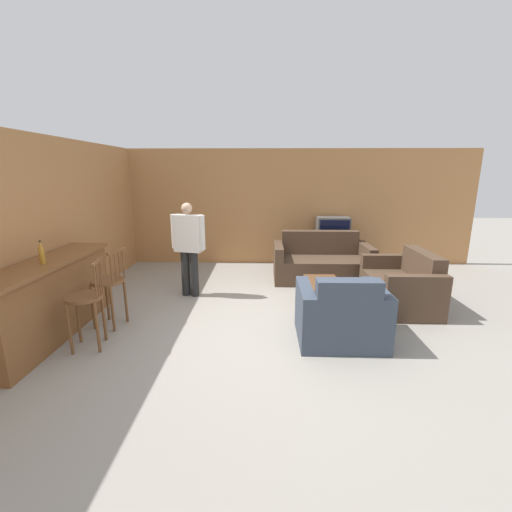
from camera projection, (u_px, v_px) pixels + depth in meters
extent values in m
plane|color=gray|center=(267.00, 332.00, 4.59)|extent=(24.00, 24.00, 0.00)
cube|color=#B27A47|center=(266.00, 208.00, 7.83)|extent=(9.40, 0.08, 2.60)
cube|color=#B27A47|center=(78.00, 221.00, 5.64)|extent=(0.08, 8.66, 2.60)
cube|color=brown|center=(50.00, 301.00, 4.38)|extent=(0.47, 2.26, 0.96)
cube|color=brown|center=(44.00, 263.00, 4.26)|extent=(0.55, 2.32, 0.05)
cylinder|color=brown|center=(84.00, 297.00, 4.06)|extent=(0.51, 0.51, 0.04)
cylinder|color=brown|center=(78.00, 319.00, 4.26)|extent=(0.04, 0.04, 0.63)
cylinder|color=brown|center=(70.00, 330.00, 3.97)|extent=(0.04, 0.04, 0.63)
cylinder|color=brown|center=(104.00, 317.00, 4.31)|extent=(0.04, 0.04, 0.63)
cylinder|color=brown|center=(97.00, 328.00, 4.02)|extent=(0.04, 0.04, 0.63)
cylinder|color=brown|center=(101.00, 276.00, 4.16)|extent=(0.02, 0.02, 0.38)
cylinder|color=brown|center=(99.00, 278.00, 4.08)|extent=(0.02, 0.02, 0.38)
cylinder|color=brown|center=(97.00, 280.00, 3.99)|extent=(0.02, 0.02, 0.38)
cylinder|color=brown|center=(95.00, 283.00, 3.91)|extent=(0.02, 0.02, 0.38)
cube|color=brown|center=(96.00, 262.00, 3.98)|extent=(0.11, 0.37, 0.04)
cylinder|color=brown|center=(107.00, 281.00, 4.65)|extent=(0.51, 0.51, 0.04)
cylinder|color=brown|center=(107.00, 299.00, 4.91)|extent=(0.04, 0.04, 0.63)
cylinder|color=brown|center=(93.00, 307.00, 4.62)|extent=(0.04, 0.04, 0.63)
cylinder|color=brown|center=(126.00, 301.00, 4.84)|extent=(0.04, 0.04, 0.63)
cylinder|color=brown|center=(112.00, 309.00, 4.55)|extent=(0.04, 0.04, 0.63)
cylinder|color=brown|center=(123.00, 265.00, 4.68)|extent=(0.02, 0.02, 0.38)
cylinder|color=brown|center=(119.00, 266.00, 4.60)|extent=(0.02, 0.02, 0.38)
cylinder|color=brown|center=(115.00, 268.00, 4.52)|extent=(0.02, 0.02, 0.38)
cylinder|color=brown|center=(111.00, 270.00, 4.44)|extent=(0.02, 0.02, 0.38)
cube|color=brown|center=(116.00, 252.00, 4.51)|extent=(0.11, 0.37, 0.04)
cube|color=#4C3828|center=(321.00, 269.00, 6.77)|extent=(1.55, 0.96, 0.46)
cube|color=#4C3828|center=(320.00, 242.00, 7.02)|extent=(1.55, 0.22, 0.47)
cube|color=#4C3828|center=(278.00, 262.00, 6.76)|extent=(0.16, 0.96, 0.72)
cube|color=#4C3828|center=(365.00, 263.00, 6.72)|extent=(0.16, 0.96, 0.72)
cube|color=#384251|center=(340.00, 322.00, 4.36)|extent=(0.74, 0.91, 0.46)
cube|color=#384251|center=(348.00, 299.00, 3.92)|extent=(0.74, 0.22, 0.45)
cube|color=#384251|center=(376.00, 314.00, 4.32)|extent=(0.16, 0.91, 0.70)
cube|color=#384251|center=(305.00, 313.00, 4.34)|extent=(0.16, 0.91, 0.70)
cube|color=#4C3828|center=(398.00, 292.00, 5.46)|extent=(0.88, 1.07, 0.46)
cube|color=#4C3828|center=(423.00, 265.00, 5.35)|extent=(0.22, 1.07, 0.44)
cube|color=#4C3828|center=(386.00, 274.00, 6.03)|extent=(0.88, 0.16, 0.70)
cube|color=#4C3828|center=(416.00, 299.00, 4.83)|extent=(0.88, 0.16, 0.70)
cube|color=brown|center=(323.00, 283.00, 5.49)|extent=(0.54, 0.88, 0.04)
cube|color=brown|center=(312.00, 303.00, 5.15)|extent=(0.06, 0.06, 0.34)
cube|color=brown|center=(342.00, 304.00, 5.14)|extent=(0.06, 0.06, 0.34)
cube|color=brown|center=(306.00, 286.00, 5.93)|extent=(0.06, 0.06, 0.34)
cube|color=brown|center=(332.00, 286.00, 5.92)|extent=(0.06, 0.06, 0.34)
cube|color=black|center=(331.00, 253.00, 7.71)|extent=(1.22, 0.52, 0.64)
cube|color=#4C4C4C|center=(333.00, 228.00, 7.57)|extent=(0.70, 0.44, 0.49)
cube|color=black|center=(335.00, 230.00, 7.36)|extent=(0.63, 0.01, 0.42)
cylinder|color=#B27A23|center=(42.00, 256.00, 4.14)|extent=(0.07, 0.07, 0.19)
cone|color=#B27A23|center=(40.00, 245.00, 4.11)|extent=(0.06, 0.06, 0.08)
cylinder|color=black|center=(40.00, 241.00, 4.10)|extent=(0.02, 0.02, 0.02)
cube|color=maroon|center=(325.00, 285.00, 5.31)|extent=(0.19, 0.15, 0.02)
cylinder|color=black|center=(194.00, 274.00, 5.86)|extent=(0.14, 0.14, 0.79)
cylinder|color=black|center=(186.00, 273.00, 5.90)|extent=(0.14, 0.14, 0.79)
cube|color=beige|center=(188.00, 233.00, 5.72)|extent=(0.50, 0.29, 0.62)
cylinder|color=beige|center=(202.00, 232.00, 5.65)|extent=(0.09, 0.09, 0.57)
cylinder|color=beige|center=(174.00, 231.00, 5.77)|extent=(0.09, 0.09, 0.57)
sphere|color=tan|center=(187.00, 208.00, 5.62)|extent=(0.18, 0.18, 0.18)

